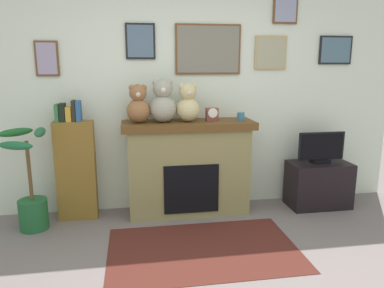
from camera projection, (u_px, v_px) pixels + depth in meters
back_wall at (182, 95)px, 4.20m from camera, size 5.20×0.15×2.60m
fireplace at (188, 167)px, 4.10m from camera, size 1.44×0.50×1.05m
bookshelf at (76, 166)px, 3.92m from camera, size 0.41×0.16×1.29m
potted_plant at (31, 195)px, 3.69m from camera, size 0.51×0.57×1.04m
tv_stand at (318, 184)px, 4.33m from camera, size 0.70×0.40×0.53m
television at (321, 148)px, 4.23m from camera, size 0.55×0.14×0.36m
area_rug at (203, 249)px, 3.35m from camera, size 1.72×1.10×0.01m
candle_jar at (241, 116)px, 4.06m from camera, size 0.08×0.08×0.09m
mantel_clock at (212, 114)px, 4.00m from camera, size 0.13×0.10×0.15m
teddy_bear_cream at (138, 106)px, 3.85m from camera, size 0.25×0.25×0.41m
teddy_bear_grey at (163, 103)px, 3.88m from camera, size 0.29×0.29×0.46m
teddy_bear_tan at (188, 104)px, 3.93m from camera, size 0.26×0.26×0.42m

